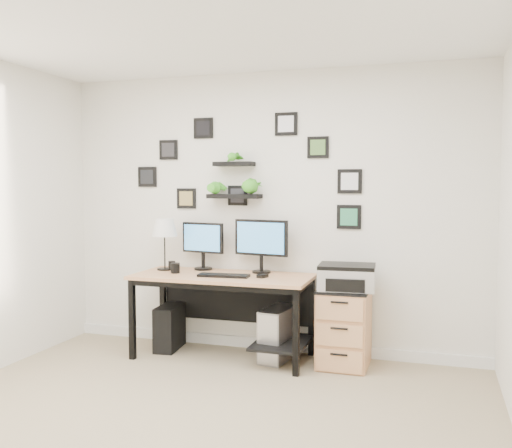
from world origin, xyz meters
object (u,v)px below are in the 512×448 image
at_px(mug, 175,268).
at_px(printer, 347,277).
at_px(file_cabinet, 344,327).
at_px(desk, 228,288).
at_px(pc_tower_grey, 278,334).
at_px(monitor_left, 203,242).
at_px(monitor_right, 261,241).
at_px(pc_tower_black, 170,327).
at_px(table_lamp, 164,229).

bearing_deg(mug, printer, 3.03).
bearing_deg(file_cabinet, desk, -176.81).
distance_m(mug, pc_tower_grey, 1.11).
xyz_separation_m(monitor_left, monitor_right, (0.59, -0.02, 0.03)).
bearing_deg(printer, pc_tower_black, 178.67).
relative_size(monitor_right, mug, 5.61).
xyz_separation_m(monitor_left, table_lamp, (-0.34, -0.12, 0.13)).
distance_m(monitor_right, printer, 0.87).
distance_m(desk, mug, 0.52).
bearing_deg(desk, monitor_left, 148.75).
xyz_separation_m(table_lamp, pc_tower_grey, (1.13, -0.04, -0.91)).
bearing_deg(monitor_right, table_lamp, -174.28).
bearing_deg(printer, monitor_left, 172.51).
distance_m(pc_tower_black, pc_tower_grey, 1.07).
relative_size(monitor_left, monitor_right, 0.86).
bearing_deg(desk, table_lamp, 172.98).
relative_size(monitor_right, pc_tower_black, 1.26).
xyz_separation_m(monitor_right, file_cabinet, (0.78, -0.12, -0.71)).
height_order(pc_tower_grey, file_cabinet, file_cabinet).
relative_size(desk, monitor_right, 3.05).
bearing_deg(pc_tower_grey, desk, -175.14).
height_order(monitor_right, pc_tower_grey, monitor_right).
bearing_deg(pc_tower_black, monitor_right, 1.87).
bearing_deg(printer, pc_tower_grey, 177.67).
xyz_separation_m(monitor_right, printer, (0.81, -0.16, -0.26)).
relative_size(monitor_right, table_lamp, 1.08).
bearing_deg(monitor_left, mug, -121.32).
height_order(monitor_right, file_cabinet, monitor_right).
relative_size(monitor_left, pc_tower_black, 1.08).
xyz_separation_m(desk, file_cabinet, (1.04, 0.06, -0.29)).
bearing_deg(printer, monitor_right, 168.75).
bearing_deg(pc_tower_black, monitor_left, 20.70).
relative_size(monitor_right, pc_tower_grey, 1.07).
relative_size(table_lamp, mug, 5.22).
relative_size(monitor_left, printer, 0.91).
distance_m(table_lamp, printer, 1.78).
height_order(monitor_left, pc_tower_grey, monitor_left).
bearing_deg(monitor_left, desk, -31.25).
height_order(monitor_right, printer, monitor_right).
bearing_deg(table_lamp, monitor_left, 18.66).
xyz_separation_m(desk, monitor_right, (0.26, 0.18, 0.41)).
xyz_separation_m(monitor_right, pc_tower_black, (-0.87, -0.12, -0.83)).
relative_size(monitor_left, mug, 4.81).
relative_size(pc_tower_grey, printer, 1.00).
relative_size(pc_tower_grey, file_cabinet, 0.73).
bearing_deg(monitor_left, file_cabinet, -5.82).
xyz_separation_m(table_lamp, file_cabinet, (1.71, -0.02, -0.81)).
relative_size(monitor_left, pc_tower_grey, 0.91).
relative_size(desk, pc_tower_black, 3.85).
distance_m(monitor_right, table_lamp, 0.94).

